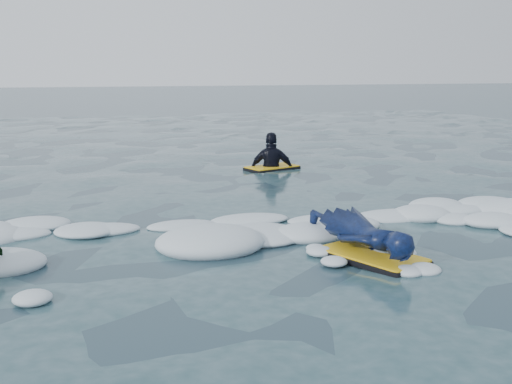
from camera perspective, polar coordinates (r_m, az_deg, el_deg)
ground at (r=7.00m, az=-4.61°, el=-6.37°), size 120.00×120.00×0.00m
foam_band at (r=7.98m, az=-6.04°, el=-4.20°), size 12.00×3.10×0.30m
prone_woman_unit at (r=7.31m, az=9.58°, el=-3.79°), size 1.08×1.83×0.46m
waiting_rider_unit at (r=13.15m, az=1.43°, el=1.83°), size 1.22×0.94×1.62m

